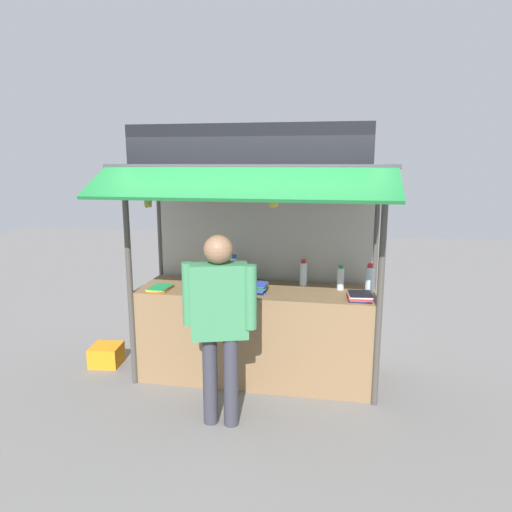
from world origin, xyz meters
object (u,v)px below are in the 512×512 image
at_px(water_bottle_center, 341,278).
at_px(magazine_stack_mid_right, 360,296).
at_px(vendor_person, 219,314).
at_px(magazine_stack_back_left, 160,288).
at_px(banana_bunch_rightmost, 148,200).
at_px(water_bottle_front_right, 243,275).
at_px(water_bottle_mid_left, 234,269).
at_px(magazine_stack_back_right, 255,288).
at_px(banana_bunch_inner_left, 274,199).
at_px(water_bottle_far_right, 370,280).
at_px(water_bottle_right, 303,273).
at_px(water_bottle_far_left, 245,273).
at_px(plastic_crate, 106,355).

xyz_separation_m(water_bottle_center, magazine_stack_mid_right, (0.19, -0.32, -0.09)).
bearing_deg(water_bottle_center, vendor_person, -132.29).
relative_size(magazine_stack_back_left, banana_bunch_rightmost, 1.07).
distance_m(water_bottle_front_right, water_bottle_mid_left, 0.30).
bearing_deg(water_bottle_center, magazine_stack_back_left, -169.41).
distance_m(water_bottle_mid_left, magazine_stack_back_right, 0.52).
distance_m(banana_bunch_rightmost, banana_bunch_inner_left, 1.20).
relative_size(water_bottle_far_right, vendor_person, 0.18).
height_order(water_bottle_right, water_bottle_mid_left, water_bottle_mid_left).
height_order(water_bottle_far_right, water_bottle_front_right, water_bottle_far_right).
height_order(water_bottle_right, banana_bunch_inner_left, banana_bunch_inner_left).
bearing_deg(magazine_stack_back_right, water_bottle_front_right, 137.55).
relative_size(water_bottle_right, banana_bunch_rightmost, 1.02).
height_order(water_bottle_front_right, water_bottle_mid_left, water_bottle_mid_left).
bearing_deg(magazine_stack_back_left, water_bottle_center, 10.59).
bearing_deg(water_bottle_right, vendor_person, -116.85).
distance_m(water_bottle_far_left, magazine_stack_back_left, 0.92).
bearing_deg(magazine_stack_back_right, water_bottle_far_left, 117.12).
bearing_deg(magazine_stack_back_right, vendor_person, -99.85).
bearing_deg(water_bottle_center, banana_bunch_rightmost, -161.14).
height_order(magazine_stack_mid_right, plastic_crate, magazine_stack_mid_right).
bearing_deg(magazine_stack_back_left, magazine_stack_mid_right, 0.62).
bearing_deg(banana_bunch_inner_left, vendor_person, -128.55).
bearing_deg(plastic_crate, magazine_stack_back_left, -13.66).
distance_m(water_bottle_far_left, vendor_person, 1.18).
xyz_separation_m(magazine_stack_mid_right, banana_bunch_inner_left, (-0.81, -0.30, 0.95)).
distance_m(magazine_stack_back_left, plastic_crate, 1.18).
xyz_separation_m(water_bottle_far_right, water_bottle_mid_left, (-1.45, 0.25, -0.00)).
height_order(water_bottle_mid_left, vendor_person, vendor_person).
bearing_deg(water_bottle_front_right, magazine_stack_mid_right, -10.08).
xyz_separation_m(water_bottle_far_right, water_bottle_front_right, (-1.30, -0.01, -0.01)).
bearing_deg(water_bottle_right, water_bottle_mid_left, 175.96).
relative_size(banana_bunch_rightmost, plastic_crate, 0.85).
height_order(magazine_stack_back_right, magazine_stack_back_left, magazine_stack_back_right).
xyz_separation_m(water_bottle_front_right, water_bottle_mid_left, (-0.15, 0.26, 0.01)).
bearing_deg(water_bottle_far_right, water_bottle_front_right, -179.61).
bearing_deg(water_bottle_far_left, magazine_stack_back_right, -62.88).
bearing_deg(water_bottle_front_right, water_bottle_center, 6.06).
xyz_separation_m(water_bottle_mid_left, magazine_stack_mid_right, (1.36, -0.48, -0.11)).
distance_m(water_bottle_far_left, water_bottle_center, 1.03).
bearing_deg(plastic_crate, vendor_person, -30.48).
distance_m(water_bottle_center, banana_bunch_rightmost, 2.08).
relative_size(water_bottle_front_right, magazine_stack_back_left, 0.97).
xyz_separation_m(water_bottle_center, water_bottle_right, (-0.39, 0.10, 0.01)).
xyz_separation_m(banana_bunch_rightmost, plastic_crate, (-0.79, 0.46, -1.81)).
xyz_separation_m(water_bottle_far_right, plastic_crate, (-2.89, -0.06, -1.01)).
relative_size(magazine_stack_back_right, vendor_person, 0.15).
bearing_deg(plastic_crate, water_bottle_right, 6.70).
distance_m(water_bottle_far_left, banana_bunch_inner_left, 1.18).
xyz_separation_m(water_bottle_front_right, water_bottle_far_left, (-0.01, 0.19, -0.02)).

